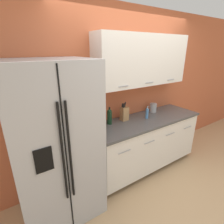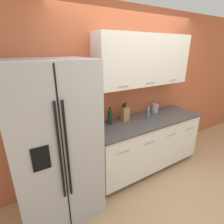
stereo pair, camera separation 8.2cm
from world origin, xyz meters
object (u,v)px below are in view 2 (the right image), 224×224
Objects in this scene: wine_bottle at (110,116)px; steel_canister at (155,108)px; soap_dispenser at (148,114)px; knife_block at (125,114)px; refrigerator at (54,144)px.

wine_bottle is 1.55× the size of steel_canister.
soap_dispenser is at bearing -13.19° from wine_bottle.
wine_bottle reaches higher than steel_canister.
knife_block is at bearing -177.95° from steel_canister.
knife_block is at bearing -0.92° from wine_bottle.
knife_block is at bearing 158.06° from soap_dispenser.
steel_canister is at bearing 28.21° from soap_dispenser.
refrigerator is at bearing -172.56° from steel_canister.
wine_bottle is at bearing -178.82° from steel_canister.
soap_dispenser is at bearing 2.69° from refrigerator.
refrigerator reaches higher than wine_bottle.
refrigerator is 0.92m from wine_bottle.
soap_dispenser is (1.52, 0.07, 0.05)m from refrigerator.
soap_dispenser is 1.21× the size of steel_canister.
knife_block reaches higher than wine_bottle.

